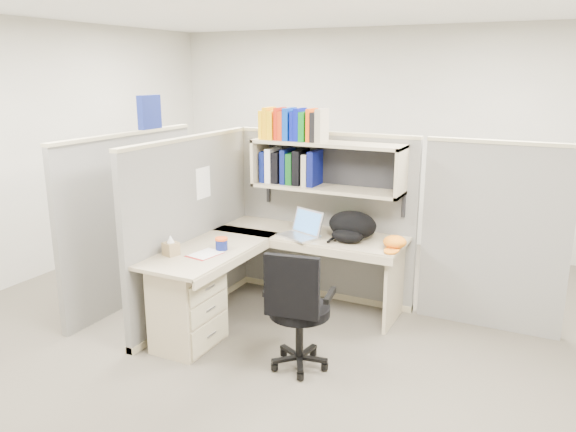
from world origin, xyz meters
The scene contains 14 objects.
ground centered at (0.00, 0.00, 0.00)m, with size 6.00×6.00×0.00m, color #3A362D.
room_shell centered at (0.00, 0.00, 1.62)m, with size 6.00×6.00×6.00m.
cubicle centered at (-0.37, 0.45, 0.91)m, with size 3.79×1.84×1.95m.
desk centered at (-0.41, -0.29, 0.44)m, with size 1.74×1.75×0.73m.
laptop centered at (-0.04, 0.41, 0.85)m, with size 0.34×0.34×0.25m, color silver, non-canonical shape.
backpack centered at (0.40, 0.53, 0.86)m, with size 0.43×0.33×0.25m, color black, non-canonical shape.
orange_cap centered at (0.82, 0.49, 0.78)m, with size 0.20×0.23×0.11m, color orange, non-canonical shape.
snack_canister centered at (-0.46, -0.20, 0.78)m, with size 0.11×0.11×0.10m.
tissue_box centered at (-0.75, -0.49, 0.81)m, with size 0.11×0.11×0.17m, color #998156, non-canonical shape.
mouse centered at (0.11, 0.48, 0.75)m, with size 0.08×0.05×0.03m, color #8CAFC6.
paper_cup centered at (0.00, 0.67, 0.78)m, with size 0.07×0.07×0.10m, color white.
book_stack centered at (0.24, 0.80, 0.78)m, with size 0.16×0.21×0.10m, color gray, non-canonical shape.
loose_paper centered at (-0.52, -0.35, 0.73)m, with size 0.19×0.25×0.00m, color white, non-canonical shape.
task_chair centered at (0.39, -0.51, 0.34)m, with size 0.53×0.49×0.95m.
Camera 1 is at (2.01, -3.94, 2.18)m, focal length 35.00 mm.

